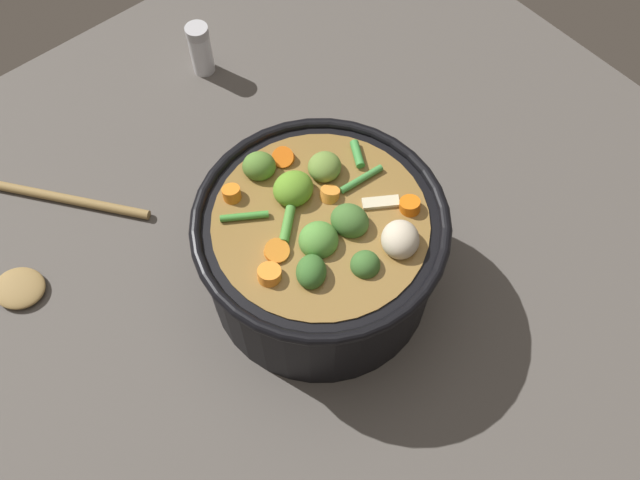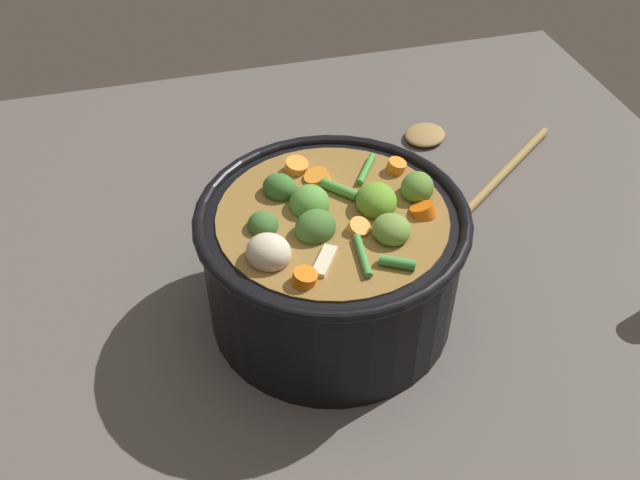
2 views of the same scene
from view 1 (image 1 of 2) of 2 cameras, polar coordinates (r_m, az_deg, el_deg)
name	(u,v)px [view 1 (image 1 of 2)]	position (r m, az deg, el deg)	size (l,w,h in m)	color
ground_plane	(320,279)	(0.81, 0.04, -3.35)	(1.10, 1.10, 0.00)	#514C47
cooking_pot	(321,249)	(0.74, 0.05, -0.79)	(0.27, 0.27, 0.16)	black
wooden_spoon	(39,249)	(0.89, -22.85, -0.68)	(0.22, 0.22, 0.01)	olive
salt_shaker	(200,49)	(0.99, -10.16, 15.73)	(0.03, 0.03, 0.08)	silver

